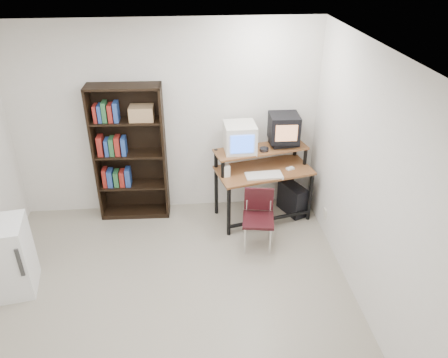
{
  "coord_description": "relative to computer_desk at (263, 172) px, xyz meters",
  "views": [
    {
      "loc": [
        0.27,
        -3.4,
        3.42
      ],
      "look_at": [
        0.68,
        1.1,
        0.9
      ],
      "focal_mm": 35.0,
      "sensor_mm": 36.0,
      "label": 1
    }
  ],
  "objects": [
    {
      "name": "school_chair",
      "position": [
        -0.16,
        -0.64,
        -0.23
      ],
      "size": [
        0.43,
        0.43,
        0.75
      ],
      "rotation": [
        0.0,
        0.0,
        -0.16
      ],
      "color": "black",
      "rests_on": "floor"
    },
    {
      "name": "computer_desk",
      "position": [
        0.0,
        0.0,
        0.0
      ],
      "size": [
        1.34,
        0.88,
        0.98
      ],
      "rotation": [
        0.0,
        0.0,
        0.23
      ],
      "color": "brown",
      "rests_on": "floor"
    },
    {
      "name": "pc_tower",
      "position": [
        0.44,
        0.05,
        -0.48
      ],
      "size": [
        0.37,
        0.49,
        0.42
      ],
      "primitive_type": "cube",
      "rotation": [
        0.0,
        0.0,
        0.42
      ],
      "color": "black",
      "rests_on": "floor"
    },
    {
      "name": "ceiling",
      "position": [
        -1.25,
        -1.62,
        1.91
      ],
      "size": [
        4.0,
        4.0,
        0.01
      ],
      "primitive_type": "cube",
      "color": "white",
      "rests_on": "back_wall"
    },
    {
      "name": "right_wall",
      "position": [
        0.75,
        -1.62,
        0.61
      ],
      "size": [
        0.01,
        4.0,
        2.6
      ],
      "primitive_type": "cube",
      "color": "silver",
      "rests_on": "floor"
    },
    {
      "name": "back_wall",
      "position": [
        -1.25,
        0.38,
        0.61
      ],
      "size": [
        4.0,
        0.01,
        2.6
      ],
      "primitive_type": "cube",
      "color": "silver",
      "rests_on": "floor"
    },
    {
      "name": "bookshelf",
      "position": [
        -1.74,
        0.24,
        0.25
      ],
      "size": [
        0.93,
        0.34,
        1.85
      ],
      "rotation": [
        0.0,
        0.0,
        -0.04
      ],
      "color": "black",
      "rests_on": "floor"
    },
    {
      "name": "mini_fridge",
      "position": [
        -2.96,
        -1.19,
        -0.26
      ],
      "size": [
        0.57,
        0.57,
        0.85
      ],
      "rotation": [
        0.0,
        0.0,
        0.16
      ],
      "color": "white",
      "rests_on": "floor"
    },
    {
      "name": "crt_monitor",
      "position": [
        -0.31,
        0.08,
        0.47
      ],
      "size": [
        0.41,
        0.42,
        0.37
      ],
      "rotation": [
        0.0,
        0.0,
        0.03
      ],
      "color": "silver",
      "rests_on": "computer_desk"
    },
    {
      "name": "cd_spindle",
      "position": [
        0.0,
        0.03,
        0.3
      ],
      "size": [
        0.16,
        0.16,
        0.05
      ],
      "primitive_type": "cylinder",
      "rotation": [
        0.0,
        0.0,
        0.43
      ],
      "color": "#26262B",
      "rests_on": "computer_desk"
    },
    {
      "name": "desk_speaker",
      "position": [
        -0.5,
        -0.16,
        0.11
      ],
      "size": [
        0.09,
        0.09,
        0.17
      ],
      "primitive_type": "cube",
      "rotation": [
        0.0,
        0.0,
        0.17
      ],
      "color": "silver",
      "rests_on": "computer_desk"
    },
    {
      "name": "floor",
      "position": [
        -1.25,
        -1.62,
        -0.7
      ],
      "size": [
        4.0,
        4.0,
        0.01
      ],
      "primitive_type": "cube",
      "color": "#9E9683",
      "rests_on": "ground"
    },
    {
      "name": "keyboard",
      "position": [
        -0.03,
        -0.2,
        0.05
      ],
      "size": [
        0.48,
        0.23,
        0.03
      ],
      "primitive_type": "cube",
      "rotation": [
        0.0,
        0.0,
        0.05
      ],
      "color": "silver",
      "rests_on": "computer_desk"
    },
    {
      "name": "mousepad",
      "position": [
        0.33,
        -0.05,
        0.03
      ],
      "size": [
        0.27,
        0.24,
        0.01
      ],
      "primitive_type": "cube",
      "rotation": [
        0.0,
        0.0,
        0.33
      ],
      "color": "black",
      "rests_on": "computer_desk"
    },
    {
      "name": "wall_outlet",
      "position": [
        0.74,
        -0.47,
        -0.39
      ],
      "size": [
        0.02,
        0.08,
        0.12
      ],
      "primitive_type": "cube",
      "color": "beige",
      "rests_on": "right_wall"
    },
    {
      "name": "vcr",
      "position": [
        0.3,
        0.2,
        0.32
      ],
      "size": [
        0.39,
        0.3,
        0.08
      ],
      "primitive_type": "cube",
      "rotation": [
        0.0,
        0.0,
        0.13
      ],
      "color": "black",
      "rests_on": "computer_desk"
    },
    {
      "name": "mouse",
      "position": [
        0.35,
        -0.05,
        0.05
      ],
      "size": [
        0.12,
        0.1,
        0.03
      ],
      "primitive_type": "cube",
      "rotation": [
        0.0,
        0.0,
        0.44
      ],
      "color": "white",
      "rests_on": "mousepad"
    },
    {
      "name": "crt_tv",
      "position": [
        0.28,
        0.19,
        0.54
      ],
      "size": [
        0.39,
        0.39,
        0.36
      ],
      "rotation": [
        0.0,
        0.0,
        -0.03
      ],
      "color": "black",
      "rests_on": "vcr"
    }
  ]
}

